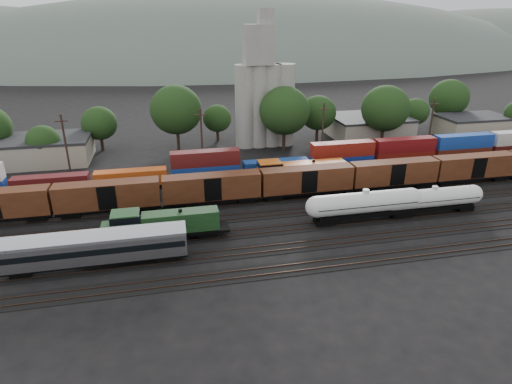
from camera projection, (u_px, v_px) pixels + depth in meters
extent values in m
plane|color=black|center=(296.00, 212.00, 65.20)|extent=(600.00, 600.00, 0.00)
cube|color=black|center=(333.00, 263.00, 51.66)|extent=(180.00, 3.20, 0.08)
cube|color=#382319|center=(336.00, 266.00, 50.98)|extent=(180.00, 0.08, 0.16)
cube|color=#382319|center=(331.00, 260.00, 52.27)|extent=(180.00, 0.08, 0.16)
cube|color=black|center=(319.00, 243.00, 56.17)|extent=(180.00, 3.20, 0.08)
cube|color=#382319|center=(321.00, 246.00, 55.49)|extent=(180.00, 0.08, 0.16)
cube|color=#382319|center=(317.00, 240.00, 56.78)|extent=(180.00, 0.08, 0.16)
cube|color=black|center=(307.00, 226.00, 60.68)|extent=(180.00, 3.20, 0.08)
cube|color=#382319|center=(309.00, 228.00, 60.00)|extent=(180.00, 0.08, 0.16)
cube|color=#382319|center=(305.00, 224.00, 61.30)|extent=(180.00, 0.08, 0.16)
cube|color=black|center=(296.00, 212.00, 65.19)|extent=(180.00, 3.20, 0.08)
cube|color=#382319|center=(298.00, 213.00, 64.51)|extent=(180.00, 0.08, 0.16)
cube|color=#382319|center=(295.00, 209.00, 65.81)|extent=(180.00, 0.08, 0.16)
cube|color=black|center=(287.00, 199.00, 69.70)|extent=(180.00, 3.20, 0.08)
cube|color=#382319|center=(289.00, 200.00, 69.02)|extent=(180.00, 0.08, 0.16)
cube|color=#382319|center=(286.00, 197.00, 70.32)|extent=(180.00, 0.08, 0.16)
cube|color=black|center=(279.00, 188.00, 74.21)|extent=(180.00, 3.20, 0.08)
cube|color=#382319|center=(280.00, 189.00, 73.53)|extent=(180.00, 0.08, 0.16)
cube|color=#382319|center=(278.00, 186.00, 74.83)|extent=(180.00, 0.08, 0.16)
cube|color=black|center=(272.00, 178.00, 78.72)|extent=(180.00, 3.20, 0.08)
cube|color=#382319|center=(273.00, 179.00, 78.04)|extent=(180.00, 0.08, 0.16)
cube|color=#382319|center=(271.00, 176.00, 79.34)|extent=(180.00, 0.08, 0.16)
cube|color=black|center=(167.00, 232.00, 56.40)|extent=(16.52, 2.82, 0.39)
cube|color=black|center=(167.00, 235.00, 56.57)|extent=(4.86, 2.14, 0.78)
cube|color=#183A19|center=(181.00, 221.00, 56.20)|extent=(9.91, 2.33, 2.62)
cube|color=#183A19|center=(126.00, 224.00, 54.74)|extent=(3.50, 2.82, 3.21)
cube|color=black|center=(125.00, 217.00, 54.34)|extent=(3.60, 2.92, 0.87)
cube|color=#183A19|center=(108.00, 231.00, 54.57)|extent=(1.55, 2.33, 1.75)
cylinder|color=black|center=(180.00, 211.00, 55.64)|extent=(0.49, 0.49, 0.49)
cube|color=black|center=(126.00, 241.00, 55.61)|extent=(2.53, 1.94, 0.68)
cube|color=black|center=(207.00, 233.00, 57.67)|extent=(2.53, 1.94, 0.68)
cylinder|color=silver|center=(365.00, 202.00, 61.23)|extent=(14.73, 3.03, 3.03)
sphere|color=silver|center=(316.00, 207.00, 59.79)|extent=(3.03, 3.03, 3.03)
sphere|color=silver|center=(411.00, 198.00, 62.67)|extent=(3.03, 3.03, 3.03)
cylinder|color=silver|center=(366.00, 191.00, 60.56)|extent=(0.94, 0.94, 0.52)
cube|color=black|center=(365.00, 202.00, 61.23)|extent=(15.06, 3.18, 0.08)
cube|color=black|center=(364.00, 213.00, 61.87)|extent=(14.22, 2.30, 0.52)
cube|color=black|center=(324.00, 221.00, 60.94)|extent=(2.72, 2.09, 0.73)
cube|color=black|center=(401.00, 213.00, 63.29)|extent=(2.72, 2.09, 0.73)
cylinder|color=silver|center=(433.00, 197.00, 63.48)|extent=(13.38, 2.76, 2.76)
sphere|color=silver|center=(392.00, 201.00, 62.17)|extent=(2.76, 2.76, 2.76)
sphere|color=silver|center=(473.00, 194.00, 64.78)|extent=(2.76, 2.76, 2.76)
cylinder|color=silver|center=(435.00, 188.00, 62.87)|extent=(0.86, 0.86, 0.48)
cube|color=black|center=(433.00, 197.00, 63.48)|extent=(13.68, 2.89, 0.08)
cube|color=black|center=(432.00, 207.00, 64.06)|extent=(12.92, 2.09, 0.48)
cube|color=black|center=(398.00, 214.00, 63.21)|extent=(2.47, 1.90, 0.67)
cube|color=black|center=(463.00, 207.00, 65.35)|extent=(2.47, 1.90, 0.67)
cube|color=silver|center=(94.00, 250.00, 49.79)|extent=(21.33, 2.58, 2.67)
cylinder|color=silver|center=(93.00, 240.00, 49.27)|extent=(21.33, 2.58, 2.58)
cube|color=black|center=(94.00, 247.00, 49.66)|extent=(20.90, 2.63, 0.75)
cube|color=black|center=(96.00, 260.00, 50.33)|extent=(21.33, 2.31, 0.36)
cube|color=black|center=(22.00, 272.00, 48.94)|extent=(2.31, 1.78, 0.62)
cube|color=black|center=(166.00, 256.00, 52.10)|extent=(2.31, 1.78, 0.62)
cube|color=black|center=(300.00, 179.00, 74.45)|extent=(18.66, 3.01, 0.41)
cube|color=black|center=(300.00, 182.00, 74.63)|extent=(5.18, 2.28, 0.83)
cube|color=#C65411|center=(313.00, 169.00, 74.27)|extent=(11.19, 2.49, 2.80)
cube|color=#C65411|center=(269.00, 171.00, 72.62)|extent=(3.73, 3.01, 3.42)
cube|color=black|center=(270.00, 165.00, 72.20)|extent=(3.83, 3.11, 0.93)
cube|color=#C65411|center=(254.00, 176.00, 72.41)|extent=(1.66, 2.49, 1.87)
cylinder|color=black|center=(314.00, 161.00, 73.67)|extent=(0.52, 0.52, 0.52)
cube|color=black|center=(267.00, 185.00, 73.54)|extent=(2.69, 2.07, 0.73)
cube|color=black|center=(332.00, 180.00, 75.87)|extent=(2.69, 2.07, 0.73)
cube|color=black|center=(110.00, 207.00, 63.85)|extent=(15.00, 2.60, 0.40)
cube|color=#472211|center=(108.00, 194.00, 63.05)|extent=(15.00, 2.90, 3.80)
cube|color=black|center=(212.00, 199.00, 66.86)|extent=(15.00, 2.60, 0.40)
cube|color=#472211|center=(212.00, 186.00, 66.05)|extent=(15.00, 2.90, 3.80)
cube|color=black|center=(306.00, 191.00, 69.87)|extent=(15.00, 2.60, 0.40)
cube|color=#472211|center=(307.00, 179.00, 69.06)|extent=(15.00, 2.90, 3.80)
cube|color=black|center=(392.00, 183.00, 72.88)|extent=(15.00, 2.60, 0.40)
cube|color=#472211|center=(394.00, 172.00, 72.07)|extent=(15.00, 2.90, 3.80)
cube|color=black|center=(471.00, 177.00, 75.89)|extent=(15.00, 2.60, 0.40)
cube|color=#472211|center=(474.00, 166.00, 75.08)|extent=(15.00, 2.90, 3.80)
cube|color=black|center=(272.00, 175.00, 78.54)|extent=(160.00, 2.60, 0.60)
cube|color=#511214|center=(51.00, 183.00, 70.55)|extent=(12.00, 2.40, 2.60)
cube|color=#C34A14|center=(131.00, 177.00, 73.05)|extent=(12.00, 2.40, 2.60)
cube|color=navy|center=(206.00, 172.00, 75.55)|extent=(12.00, 2.40, 2.60)
cube|color=#531413|center=(205.00, 158.00, 74.55)|extent=(12.00, 2.40, 2.60)
cube|color=navy|center=(276.00, 167.00, 78.05)|extent=(12.00, 2.40, 2.60)
cube|color=navy|center=(341.00, 162.00, 80.55)|extent=(12.00, 2.40, 2.60)
cube|color=maroon|center=(343.00, 149.00, 79.55)|extent=(12.00, 2.40, 2.60)
cube|color=maroon|center=(403.00, 158.00, 83.05)|extent=(12.00, 2.40, 2.60)
cube|color=maroon|center=(405.00, 145.00, 82.05)|extent=(12.00, 2.40, 2.60)
cube|color=#531E13|center=(461.00, 154.00, 85.55)|extent=(12.00, 2.40, 2.60)
cube|color=#163B98|center=(464.00, 141.00, 84.55)|extent=(12.00, 2.40, 2.60)
cylinder|color=gray|center=(245.00, 107.00, 94.02)|extent=(4.40, 4.40, 18.00)
cylinder|color=gray|center=(258.00, 106.00, 94.61)|extent=(4.40, 4.40, 18.00)
cylinder|color=gray|center=(271.00, 106.00, 95.20)|extent=(4.40, 4.40, 18.00)
cylinder|color=gray|center=(284.00, 105.00, 95.78)|extent=(4.40, 4.40, 18.00)
cube|color=gray|center=(258.00, 45.00, 89.61)|extent=(6.00, 5.00, 8.00)
cube|color=gray|center=(266.00, 19.00, 87.98)|extent=(3.00, 3.00, 4.00)
cube|color=#9E937F|center=(33.00, 151.00, 86.20)|extent=(22.00, 12.00, 4.60)
cube|color=#232326|center=(31.00, 139.00, 85.22)|extent=(22.44, 12.24, 0.50)
cube|color=#9E937F|center=(368.00, 127.00, 104.46)|extent=(18.00, 14.00, 4.60)
cube|color=#232326|center=(369.00, 117.00, 103.48)|extent=(18.36, 14.28, 0.50)
cube|color=#9E937F|center=(472.00, 127.00, 104.83)|extent=(16.00, 10.00, 4.60)
cube|color=#232326|center=(474.00, 117.00, 103.85)|extent=(16.32, 10.20, 0.50)
cylinder|color=black|center=(47.00, 160.00, 84.57)|extent=(0.70, 0.70, 2.35)
ellipsoid|color=#1D3915|center=(43.00, 141.00, 83.05)|extent=(6.37, 6.37, 6.04)
cylinder|color=black|center=(102.00, 144.00, 94.19)|extent=(0.70, 0.70, 2.80)
ellipsoid|color=#1D3915|center=(99.00, 123.00, 92.39)|extent=(7.59, 7.59, 7.19)
cylinder|color=black|center=(178.00, 141.00, 94.46)|extent=(0.70, 0.70, 4.09)
ellipsoid|color=#1D3915|center=(176.00, 110.00, 91.82)|extent=(11.10, 11.10, 10.51)
cylinder|color=black|center=(218.00, 135.00, 101.64)|extent=(0.70, 0.70, 2.45)
ellipsoid|color=#1D3915|center=(217.00, 118.00, 100.06)|extent=(6.66, 6.66, 6.31)
cylinder|color=black|center=(284.00, 141.00, 94.38)|extent=(0.70, 0.70, 4.00)
ellipsoid|color=#1D3915|center=(285.00, 111.00, 91.80)|extent=(10.86, 10.86, 10.29)
cylinder|color=black|center=(317.00, 135.00, 101.11)|extent=(0.70, 0.70, 3.10)
ellipsoid|color=#1D3915|center=(318.00, 113.00, 99.11)|extent=(8.41, 8.41, 7.97)
cylinder|color=black|center=(382.00, 137.00, 97.55)|extent=(0.70, 0.70, 3.92)
ellipsoid|color=#1D3915|center=(385.00, 108.00, 95.02)|extent=(10.64, 10.64, 10.08)
cylinder|color=black|center=(413.00, 128.00, 107.80)|extent=(0.70, 0.70, 2.53)
ellipsoid|color=#1D3915|center=(415.00, 112.00, 106.16)|extent=(6.87, 6.87, 6.51)
cylinder|color=black|center=(445.00, 121.00, 112.64)|extent=(0.70, 0.70, 3.64)
ellipsoid|color=#1D3915|center=(449.00, 98.00, 110.29)|extent=(9.89, 9.89, 9.37)
cylinder|color=black|center=(66.00, 148.00, 75.71)|extent=(0.36, 0.36, 12.00)
cube|color=black|center=(62.00, 121.00, 73.86)|extent=(2.20, 0.18, 0.18)
cylinder|color=black|center=(202.00, 140.00, 80.40)|extent=(0.36, 0.36, 12.00)
cube|color=black|center=(201.00, 115.00, 78.55)|extent=(2.20, 0.18, 0.18)
cylinder|color=black|center=(322.00, 133.00, 85.09)|extent=(0.36, 0.36, 12.00)
cube|color=black|center=(324.00, 109.00, 83.24)|extent=(2.20, 0.18, 0.18)
cylinder|color=black|center=(430.00, 127.00, 89.78)|extent=(0.36, 0.36, 12.00)
cube|color=black|center=(434.00, 104.00, 87.93)|extent=(2.20, 0.18, 0.18)
ellipsoid|color=#59665B|center=(243.00, 88.00, 316.32)|extent=(520.00, 286.00, 130.00)
ellipsoid|color=#59665B|center=(501.00, 73.00, 357.28)|extent=(400.00, 220.00, 100.00)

